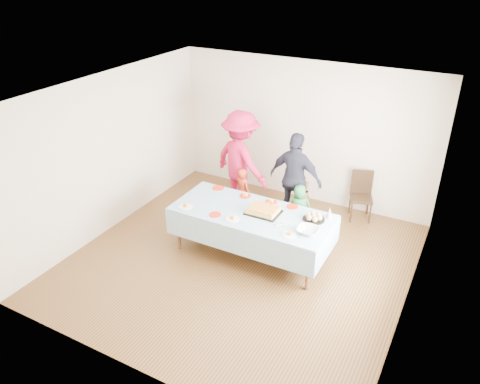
{
  "coord_description": "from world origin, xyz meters",
  "views": [
    {
      "loc": [
        2.89,
        -5.38,
        4.41
      ],
      "look_at": [
        -0.17,
        0.3,
        1.05
      ],
      "focal_mm": 35.0,
      "sensor_mm": 36.0,
      "label": 1
    }
  ],
  "objects_px": {
    "adult_left": "(241,161)",
    "dining_chair": "(361,192)",
    "birthday_cake": "(263,210)",
    "party_table": "(252,215)"
  },
  "relations": [
    {
      "from": "birthday_cake",
      "to": "dining_chair",
      "type": "relative_size",
      "value": 0.58
    },
    {
      "from": "party_table",
      "to": "adult_left",
      "type": "relative_size",
      "value": 1.32
    },
    {
      "from": "adult_left",
      "to": "birthday_cake",
      "type": "bearing_deg",
      "value": 150.16
    },
    {
      "from": "adult_left",
      "to": "party_table",
      "type": "bearing_deg",
      "value": 144.1
    },
    {
      "from": "dining_chair",
      "to": "adult_left",
      "type": "bearing_deg",
      "value": 178.22
    },
    {
      "from": "birthday_cake",
      "to": "adult_left",
      "type": "bearing_deg",
      "value": 130.53
    },
    {
      "from": "party_table",
      "to": "dining_chair",
      "type": "distance_m",
      "value": 2.36
    },
    {
      "from": "dining_chair",
      "to": "adult_left",
      "type": "relative_size",
      "value": 0.47
    },
    {
      "from": "birthday_cake",
      "to": "dining_chair",
      "type": "height_order",
      "value": "dining_chair"
    },
    {
      "from": "adult_left",
      "to": "dining_chair",
      "type": "bearing_deg",
      "value": -141.52
    }
  ]
}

